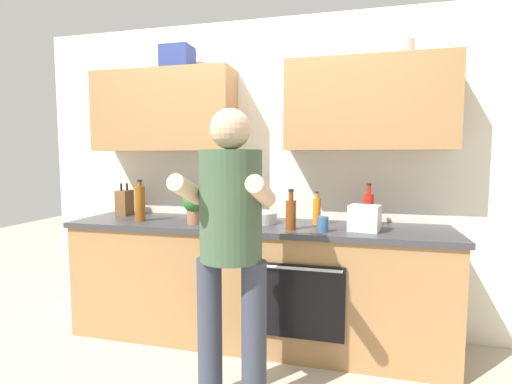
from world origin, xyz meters
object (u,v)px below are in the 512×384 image
bottle_soda (226,206)px  knife_block (125,202)px  person_standing (231,235)px  potted_herb (194,205)px  bottle_syrup (140,203)px  mixing_bowl (260,218)px  bottle_hotsauce (368,209)px  grocery_bag_produce (364,218)px  bottle_vinegar (291,213)px  bottle_juice (317,211)px  cup_tea (323,224)px

bottle_soda → knife_block: (-1.01, 0.25, -0.03)m
person_standing → potted_herb: 0.87m
bottle_syrup → mixing_bowl: bottle_syrup is taller
bottle_syrup → bottle_soda: (0.71, -0.00, -0.00)m
bottle_hotsauce → bottle_syrup: bearing=-172.5°
knife_block → grocery_bag_produce: (1.99, -0.23, -0.02)m
person_standing → bottle_hotsauce: (0.75, 0.93, 0.04)m
bottle_vinegar → potted_herb: (-0.74, 0.05, 0.03)m
knife_block → potted_herb: (0.76, -0.26, 0.04)m
grocery_bag_produce → bottle_vinegar: bearing=-170.6°
bottle_syrup → knife_block: bottle_syrup is taller
bottle_syrup → bottle_soda: size_ratio=0.98×
knife_block → grocery_bag_produce: size_ratio=1.37×
bottle_juice → mixing_bowl: 0.43m
bottle_soda → bottle_hotsauce: 1.04m
bottle_juice → knife_block: (-1.65, 0.06, 0.01)m
bottle_juice → knife_block: knife_block is taller
knife_block → bottle_hotsauce: bearing=-0.5°
knife_block → bottle_soda: bearing=-13.8°
mixing_bowl → grocery_bag_produce: bearing=-9.7°
bottle_juice → bottle_soda: size_ratio=0.74×
potted_herb → mixing_bowl: bearing=19.2°
bottle_juice → potted_herb: bearing=-167.2°
grocery_bag_produce → bottle_hotsauce: bearing=81.8°
potted_herb → bottle_soda: bearing=3.2°
potted_herb → bottle_juice: bearing=12.8°
bottle_vinegar → mixing_bowl: size_ratio=1.06×
bottle_vinegar → grocery_bag_produce: 0.50m
bottle_syrup → potted_herb: size_ratio=1.29×
bottle_soda → bottle_juice: bearing=16.3°
person_standing → bottle_soda: person_standing is taller
bottle_juice → potted_herb: size_ratio=0.98×
cup_tea → potted_herb: (-0.96, 0.07, 0.09)m
mixing_bowl → knife_block: knife_block is taller
bottle_hotsauce → knife_block: bearing=179.5°
mixing_bowl → potted_herb: bearing=-160.8°
bottle_syrup → bottle_vinegar: bearing=-3.0°
bottle_vinegar → bottle_hotsauce: size_ratio=0.91×
bottle_juice → bottle_hotsauce: bottle_hotsauce is taller
bottle_hotsauce → mixing_bowl: (-0.80, -0.08, -0.08)m
bottle_juice → grocery_bag_produce: size_ratio=1.23×
person_standing → bottle_syrup: size_ratio=5.14×
bottle_syrup → knife_block: 0.39m
knife_block → potted_herb: bearing=-18.9°
bottle_soda → knife_block: bottle_soda is taller
bottle_juice → potted_herb: 0.92m
person_standing → mixing_bowl: (-0.05, 0.86, -0.04)m
person_standing → bottle_hotsauce: size_ratio=5.37×
bottle_juice → bottle_vinegar: bearing=-121.0°
cup_tea → knife_block: 1.76m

